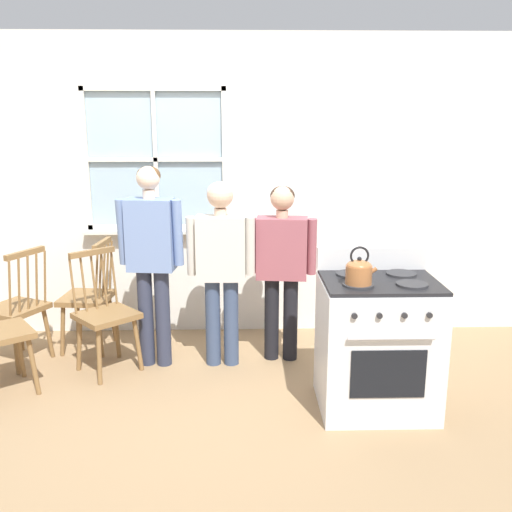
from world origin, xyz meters
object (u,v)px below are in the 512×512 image
person_teen_center (221,257)px  stove (377,343)px  chair_near_stove (17,310)px  chair_center_cluster (89,298)px  kettle (359,271)px  person_adult_right (282,258)px  person_elderly_left (151,251)px  potted_plant (127,223)px  chair_by_window (105,315)px

person_teen_center → stove: person_teen_center is taller
chair_near_stove → chair_center_cluster: bearing=145.8°
stove → kettle: 0.59m
person_teen_center → chair_center_cluster: bearing=164.1°
chair_near_stove → kettle: 2.81m
chair_near_stove → person_adult_right: person_adult_right is taller
chair_near_stove → stove: (2.76, -0.81, 0.01)m
person_elderly_left → kettle: bearing=-25.0°
potted_plant → chair_near_stove: bearing=-140.8°
kettle → person_elderly_left: bearing=149.1°
person_elderly_left → stove: bearing=-18.6°
person_elderly_left → stove: 1.86m
person_elderly_left → chair_near_stove: bearing=-177.3°
person_adult_right → person_teen_center: bearing=-162.5°
stove → potted_plant: potted_plant is taller
chair_center_cluster → person_teen_center: 1.29m
chair_near_stove → person_elderly_left: person_elderly_left is taller
chair_by_window → person_adult_right: person_adult_right is taller
chair_near_stove → person_elderly_left: bearing=113.3°
chair_center_cluster → kettle: bearing=65.3°
chair_by_window → kettle: (1.83, -0.78, 0.57)m
chair_near_stove → person_adult_right: 2.19m
chair_by_window → chair_center_cluster: same height
person_elderly_left → potted_plant: person_elderly_left is taller
chair_by_window → potted_plant: 1.00m
chair_center_cluster → potted_plant: size_ratio=3.96×
chair_near_stove → person_elderly_left: (1.12, -0.06, 0.50)m
person_adult_right → person_elderly_left: bearing=-168.7°
person_adult_right → stove: 1.10m
person_teen_center → person_adult_right: (0.49, 0.09, -0.04)m
chair_center_cluster → person_teen_center: size_ratio=0.65×
chair_near_stove → person_adult_right: size_ratio=0.67×
chair_center_cluster → potted_plant: potted_plant is taller
stove → potted_plant: size_ratio=4.43×
chair_center_cluster → person_adult_right: size_ratio=0.67×
chair_center_cluster → person_adult_right: 1.72m
chair_center_cluster → person_elderly_left: (0.61, -0.35, 0.50)m
person_adult_right → stove: person_adult_right is taller
chair_near_stove → kettle: size_ratio=3.92×
person_adult_right → potted_plant: size_ratio=5.95×
chair_by_window → person_teen_center: person_teen_center is taller
chair_center_cluster → chair_near_stove: size_ratio=1.00×
person_elderly_left → chair_by_window: bearing=-159.4°
chair_by_window → stove: bearing=-60.1°
chair_by_window → person_elderly_left: size_ratio=0.60×
potted_plant → person_teen_center: bearing=-39.4°
chair_center_cluster → potted_plant: bearing=147.3°
chair_center_cluster → person_adult_right: bearing=86.8°
chair_near_stove → kettle: (2.58, -0.94, 0.57)m
stove → kettle: (-0.17, -0.13, 0.55)m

